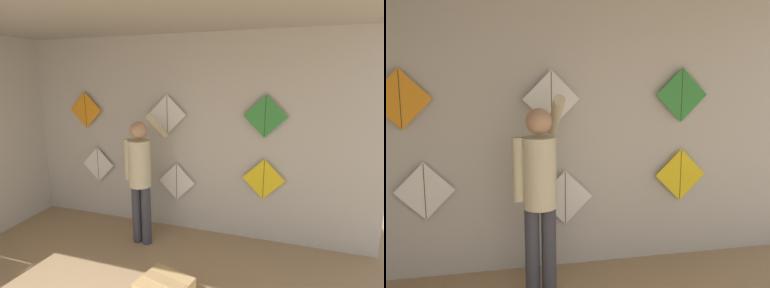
{
  "view_description": "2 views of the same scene",
  "coord_description": "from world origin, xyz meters",
  "views": [
    {
      "loc": [
        1.56,
        -0.54,
        2.21
      ],
      "look_at": [
        0.37,
        3.09,
        1.37
      ],
      "focal_mm": 28.0,
      "sensor_mm": 36.0,
      "label": 1
    },
    {
      "loc": [
        -0.67,
        -0.73,
        1.99
      ],
      "look_at": [
        0.14,
        3.09,
        1.32
      ],
      "focal_mm": 40.0,
      "sensor_mm": 36.0,
      "label": 2
    }
  ],
  "objects": [
    {
      "name": "kite_5",
      "position": [
        1.27,
        3.33,
        1.74
      ],
      "size": [
        0.55,
        0.01,
        0.55
      ],
      "color": "#338C38"
    },
    {
      "name": "kite_3",
      "position": [
        -1.43,
        3.33,
        1.74
      ],
      "size": [
        0.55,
        0.01,
        0.55
      ],
      "color": "orange"
    },
    {
      "name": "back_panel",
      "position": [
        0.0,
        3.42,
        1.4
      ],
      "size": [
        5.47,
        0.06,
        2.8
      ],
      "primitive_type": "cube",
      "color": "#BCB7AD",
      "rests_on": "ground"
    },
    {
      "name": "shopkeeper",
      "position": [
        -0.26,
        2.82,
        1.01
      ],
      "size": [
        0.45,
        0.61,
        1.79
      ],
      "rotation": [
        0.0,
        0.0,
        -0.08
      ],
      "color": "#383842",
      "rests_on": "ground"
    },
    {
      "name": "kite_4",
      "position": [
        -0.07,
        3.33,
        1.72
      ],
      "size": [
        0.55,
        0.01,
        0.55
      ],
      "color": "white"
    },
    {
      "name": "kite_0",
      "position": [
        -1.27,
        3.33,
        0.88
      ],
      "size": [
        0.55,
        0.01,
        0.55
      ],
      "color": "white"
    },
    {
      "name": "kite_1",
      "position": [
        0.06,
        3.33,
        0.73
      ],
      "size": [
        0.55,
        0.01,
        0.55
      ],
      "color": "white"
    },
    {
      "name": "kite_2",
      "position": [
        1.29,
        3.33,
        0.91
      ],
      "size": [
        0.55,
        0.01,
        0.55
      ],
      "color": "yellow"
    }
  ]
}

